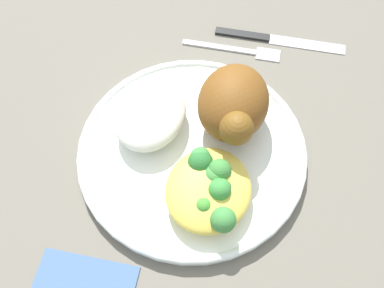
# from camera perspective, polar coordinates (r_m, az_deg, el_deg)

# --- Properties ---
(ground_plane) EXTENTS (2.00, 2.00, 0.00)m
(ground_plane) POSITION_cam_1_polar(r_m,az_deg,el_deg) (0.56, 0.00, -1.44)
(ground_plane) COLOR #686257
(plate) EXTENTS (0.28, 0.28, 0.02)m
(plate) POSITION_cam_1_polar(r_m,az_deg,el_deg) (0.55, 0.00, -0.96)
(plate) COLOR white
(plate) RESTS_ON ground_plane
(roasted_chicken) EXTENTS (0.11, 0.08, 0.08)m
(roasted_chicken) POSITION_cam_1_polar(r_m,az_deg,el_deg) (0.53, 5.37, 5.08)
(roasted_chicken) COLOR brown
(roasted_chicken) RESTS_ON plate
(rice_pile) EXTENTS (0.11, 0.09, 0.04)m
(rice_pile) POSITION_cam_1_polar(r_m,az_deg,el_deg) (0.55, -5.43, 3.95)
(rice_pile) COLOR white
(rice_pile) RESTS_ON plate
(mac_cheese_with_broccoli) EXTENTS (0.11, 0.10, 0.04)m
(mac_cheese_with_broccoli) POSITION_cam_1_polar(r_m,az_deg,el_deg) (0.50, 2.31, -5.57)
(mac_cheese_with_broccoli) COLOR #E0C54B
(mac_cheese_with_broccoli) RESTS_ON plate
(fork) EXTENTS (0.03, 0.14, 0.01)m
(fork) POSITION_cam_1_polar(r_m,az_deg,el_deg) (0.65, 5.86, 12.04)
(fork) COLOR silver
(fork) RESTS_ON ground_plane
(knife) EXTENTS (0.03, 0.19, 0.01)m
(knife) POSITION_cam_1_polar(r_m,az_deg,el_deg) (0.68, 9.85, 13.33)
(knife) COLOR black
(knife) RESTS_ON ground_plane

